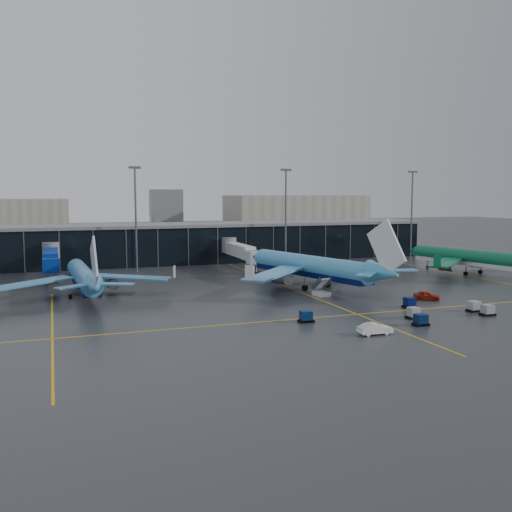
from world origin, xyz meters
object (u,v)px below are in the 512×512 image
object	(u,v)px
mobile_airstair	(321,292)
service_van_red	(427,295)
service_van_white	(375,329)
airliner_arkefly	(83,265)
airliner_aer_lingus	(467,248)
airliner_klm_near	(310,254)
baggage_carts	(420,312)

from	to	relation	value
mobile_airstair	service_van_red	size ratio (longest dim) A/B	0.75
service_van_white	airliner_arkefly	bearing A→B (deg)	39.49
service_van_red	airliner_aer_lingus	bearing A→B (deg)	-14.71
airliner_arkefly	service_van_white	distance (m)	55.90
airliner_arkefly	airliner_aer_lingus	distance (m)	86.97
airliner_klm_near	mobile_airstair	bearing A→B (deg)	-117.60
airliner_arkefly	baggage_carts	xyz separation A→B (m)	(47.66, -35.70, -5.03)
airliner_klm_near	mobile_airstair	world-z (taller)	airliner_klm_near
airliner_klm_near	mobile_airstair	xyz separation A→B (m)	(-2.08, -9.61, -6.06)
airliner_klm_near	baggage_carts	distance (m)	31.79
service_van_red	baggage_carts	bearing A→B (deg)	174.79
airliner_klm_near	mobile_airstair	size ratio (longest dim) A/B	12.84
airliner_arkefly	service_van_red	world-z (taller)	airliner_arkefly
baggage_carts	mobile_airstair	bearing A→B (deg)	106.32
service_van_red	service_van_white	size ratio (longest dim) A/B	0.97
baggage_carts	service_van_red	world-z (taller)	baggage_carts
baggage_carts	airliner_arkefly	bearing A→B (deg)	143.16
airliner_aer_lingus	mobile_airstair	world-z (taller)	airliner_aer_lingus
airliner_aer_lingus	baggage_carts	xyz separation A→B (m)	(-39.31, -36.57, -5.33)
airliner_aer_lingus	baggage_carts	distance (m)	53.96
airliner_aer_lingus	service_van_white	bearing A→B (deg)	-152.67
airliner_arkefly	airliner_klm_near	world-z (taller)	airliner_klm_near
airliner_klm_near	airliner_aer_lingus	world-z (taller)	airliner_klm_near
airliner_arkefly	service_van_white	world-z (taller)	airliner_arkefly
airliner_klm_near	service_van_white	size ratio (longest dim) A/B	9.26
baggage_carts	service_van_red	distance (m)	14.83
baggage_carts	airliner_aer_lingus	bearing A→B (deg)	42.93
service_van_red	service_van_white	bearing A→B (deg)	165.41
service_van_red	service_van_white	world-z (taller)	service_van_white
airliner_aer_lingus	mobile_airstair	xyz separation A→B (m)	(-45.55, -15.27, -5.32)
airliner_arkefly	airliner_aer_lingus	bearing A→B (deg)	-2.40
airliner_aer_lingus	service_van_red	size ratio (longest dim) A/B	8.55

